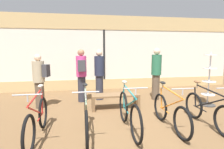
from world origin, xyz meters
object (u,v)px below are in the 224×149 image
object	(u,v)px
customer_by_window	(82,74)
display_bench	(115,97)
bicycle_left	(86,117)
customer_mid_floor	(156,73)
bicycle_center	(129,112)
bicycle_right	(170,112)
customer_near_rack	(40,79)
bicycle_far_right	(207,111)
customer_near_bench	(99,74)
accessory_rack	(209,84)
bicycle_far_left	(37,120)

from	to	relation	value
customer_by_window	display_bench	bearing A→B (deg)	-42.39
bicycle_left	customer_mid_floor	xyz separation A→B (m)	(2.48, 2.28, 0.56)
bicycle_center	customer_by_window	world-z (taller)	customer_by_window
bicycle_right	customer_by_window	bearing A→B (deg)	128.86
bicycle_center	customer_near_rack	world-z (taller)	customer_near_rack
bicycle_right	bicycle_left	bearing A→B (deg)	-178.92
bicycle_left	bicycle_far_right	bearing A→B (deg)	-0.27
bicycle_center	bicycle_right	bearing A→B (deg)	-3.68
display_bench	customer_near_bench	distance (m)	1.26
bicycle_left	accessory_rack	bearing A→B (deg)	19.70
customer_near_rack	customer_near_bench	bearing A→B (deg)	18.17
bicycle_left	bicycle_center	size ratio (longest dim) A/B	0.97
bicycle_right	customer_near_rack	world-z (taller)	customer_near_rack
display_bench	customer_by_window	world-z (taller)	customer_by_window
customer_by_window	bicycle_right	bearing A→B (deg)	-51.14
customer_near_rack	customer_by_window	bearing A→B (deg)	19.56
bicycle_far_left	bicycle_far_right	world-z (taller)	bicycle_far_left
bicycle_far_left	accessory_rack	bearing A→B (deg)	15.53
bicycle_center	bicycle_far_right	distance (m)	1.82
bicycle_far_left	accessory_rack	xyz separation A→B (m)	(4.78, 1.33, 0.31)
bicycle_right	customer_near_bench	xyz separation A→B (m)	(-1.32, 2.57, 0.55)
bicycle_center	customer_mid_floor	xyz separation A→B (m)	(1.56, 2.18, 0.55)
bicycle_right	customer_by_window	xyz separation A→B (m)	(-1.93, 2.40, 0.58)
bicycle_left	customer_mid_floor	bearing A→B (deg)	42.56
customer_by_window	customer_near_bench	size ratio (longest dim) A/B	1.01
bicycle_right	accessory_rack	xyz separation A→B (m)	(1.99, 1.34, 0.32)
bicycle_center	customer_near_bench	distance (m)	2.59
accessory_rack	customer_near_rack	distance (m)	5.20
display_bench	customer_by_window	distance (m)	1.46
customer_mid_floor	customer_near_bench	size ratio (longest dim) A/B	1.03
accessory_rack	customer_mid_floor	size ratio (longest dim) A/B	0.94
bicycle_right	customer_near_bench	world-z (taller)	customer_near_bench
bicycle_left	customer_near_bench	distance (m)	2.70
bicycle_far_right	customer_by_window	bearing A→B (deg)	139.15
bicycle_far_left	bicycle_left	world-z (taller)	bicycle_left
bicycle_center	bicycle_right	xyz separation A→B (m)	(0.93, -0.06, -0.03)
bicycle_center	accessory_rack	bearing A→B (deg)	23.66
bicycle_right	customer_near_rack	distance (m)	3.76
accessory_rack	customer_near_bench	xyz separation A→B (m)	(-3.31, 1.23, 0.23)
bicycle_right	display_bench	xyz separation A→B (m)	(-0.95, 1.50, -0.01)
accessory_rack	customer_by_window	world-z (taller)	customer_by_window
bicycle_far_left	customer_near_rack	xyz separation A→B (m)	(-0.37, 1.95, 0.49)
bicycle_far_right	customer_near_bench	bearing A→B (deg)	130.30
bicycle_center	customer_near_bench	world-z (taller)	customer_near_bench
bicycle_far_left	accessory_rack	distance (m)	4.98
accessory_rack	customer_by_window	distance (m)	4.07
customer_by_window	customer_near_bench	bearing A→B (deg)	15.31
display_bench	accessory_rack	bearing A→B (deg)	-3.12
bicycle_far_left	customer_near_bench	distance (m)	3.00
bicycle_far_left	bicycle_left	distance (m)	0.95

